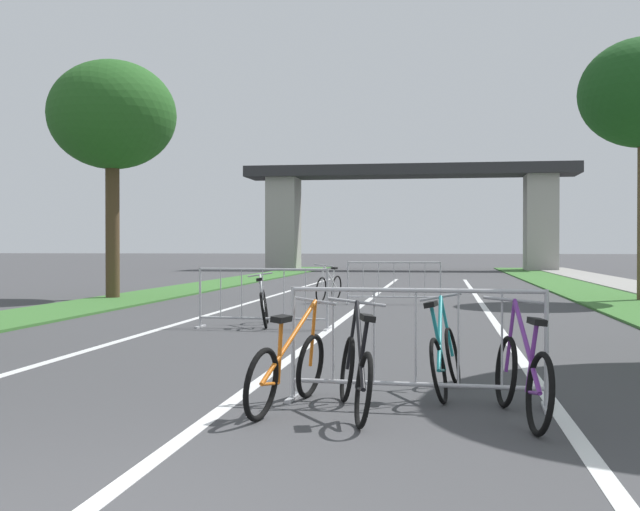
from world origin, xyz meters
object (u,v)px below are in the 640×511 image
crowd_barrier_second (263,299)px  bicycle_teal_2 (445,357)px  crowd_barrier_nearest (416,347)px  bicycle_white_5 (329,287)px  bicycle_black_0 (356,373)px  bicycle_orange_1 (288,370)px  tree_left_oak_near (112,117)px  bicycle_silver_4 (264,306)px  bicycle_purple_3 (522,376)px  crowd_barrier_third (394,283)px

crowd_barrier_second → bicycle_teal_2: crowd_barrier_second is taller
crowd_barrier_nearest → crowd_barrier_second: (-2.83, 6.24, 0.00)m
bicycle_white_5 → bicycle_teal_2: bearing=116.6°
crowd_barrier_nearest → bicycle_black_0: 0.73m
bicycle_orange_1 → bicycle_white_5: (-1.51, 13.37, 0.03)m
crowd_barrier_nearest → bicycle_white_5: (-2.61, 12.98, -0.14)m
tree_left_oak_near → bicycle_silver_4: bearing=-49.0°
crowd_barrier_nearest → crowd_barrier_second: bearing=114.4°
bicycle_purple_3 → bicycle_silver_4: size_ratio=1.04×
bicycle_orange_1 → bicycle_white_5: bearing=108.8°
crowd_barrier_second → bicycle_white_5: bearing=88.1°
crowd_barrier_second → crowd_barrier_third: bearing=73.0°
crowd_barrier_nearest → tree_left_oak_near: bearing=122.9°
crowd_barrier_nearest → bicycle_silver_4: (-2.91, 6.71, -0.16)m
crowd_barrier_third → bicycle_teal_2: (1.19, -11.96, -0.16)m
crowd_barrier_second → bicycle_orange_1: size_ratio=1.41×
crowd_barrier_nearest → bicycle_orange_1: crowd_barrier_nearest is taller
crowd_barrier_nearest → bicycle_black_0: bearing=-133.4°
bicycle_teal_2 → bicycle_black_0: bearing=-117.8°
bicycle_black_0 → bicycle_white_5: bicycle_white_5 is taller
bicycle_silver_4 → bicycle_black_0: bearing=-82.5°
bicycle_purple_3 → tree_left_oak_near: bearing=115.4°
crowd_barrier_third → bicycle_white_5: (-1.68, 0.49, -0.14)m
tree_left_oak_near → bicycle_black_0: tree_left_oak_near is taller
bicycle_orange_1 → bicycle_black_0: bearing=0.6°
tree_left_oak_near → bicycle_silver_4: (5.64, -6.50, -4.57)m
crowd_barrier_second → bicycle_black_0: 7.16m
bicycle_teal_2 → bicycle_silver_4: bearing=125.1°
crowd_barrier_second → bicycle_black_0: size_ratio=1.43×
crowd_barrier_nearest → bicycle_silver_4: 7.31m
crowd_barrier_third → bicycle_silver_4: crowd_barrier_third is taller
bicycle_teal_2 → crowd_barrier_second: bearing=126.4°
crowd_barrier_nearest → crowd_barrier_third: 12.52m
crowd_barrier_third → bicycle_white_5: 1.76m
bicycle_orange_1 → bicycle_purple_3: 1.99m
bicycle_purple_3 → bicycle_silver_4: 8.19m
bicycle_silver_4 → bicycle_white_5: (0.30, 6.27, 0.02)m
tree_left_oak_near → bicycle_teal_2: (8.81, -12.68, -4.56)m
bicycle_silver_4 → bicycle_white_5: bicycle_white_5 is taller
crowd_barrier_third → bicycle_silver_4: 6.11m
bicycle_white_5 → tree_left_oak_near: bearing=11.5°
bicycle_orange_1 → bicycle_purple_3: size_ratio=0.98×
bicycle_teal_2 → crowd_barrier_nearest: bearing=-108.6°
bicycle_black_0 → bicycle_silver_4: bearing=95.0°
crowd_barrier_nearest → crowd_barrier_third: bearing=94.2°
crowd_barrier_nearest → bicycle_orange_1: bearing=-160.4°
crowd_barrier_nearest → bicycle_orange_1: size_ratio=1.41×
bicycle_purple_3 → bicycle_silver_4: (-3.79, 7.26, -0.00)m
tree_left_oak_near → bicycle_teal_2: tree_left_oak_near is taller
crowd_barrier_second → bicycle_black_0: crowd_barrier_second is taller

